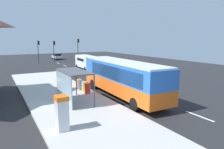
% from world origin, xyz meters
% --- Properties ---
extents(ground_plane, '(56.00, 92.00, 0.04)m').
position_xyz_m(ground_plane, '(0.00, 14.00, -0.02)').
color(ground_plane, '#262628').
extents(sidewalk_platform, '(6.20, 30.00, 0.18)m').
position_xyz_m(sidewalk_platform, '(-6.40, 2.00, 0.09)').
color(sidewalk_platform, beige).
rests_on(sidewalk_platform, ground).
extents(lane_stripe_seg_0, '(0.16, 2.20, 0.01)m').
position_xyz_m(lane_stripe_seg_0, '(0.25, -6.00, 0.01)').
color(lane_stripe_seg_0, silver).
rests_on(lane_stripe_seg_0, ground).
extents(lane_stripe_seg_1, '(0.16, 2.20, 0.01)m').
position_xyz_m(lane_stripe_seg_1, '(0.25, -1.00, 0.01)').
color(lane_stripe_seg_1, silver).
rests_on(lane_stripe_seg_1, ground).
extents(lane_stripe_seg_2, '(0.16, 2.20, 0.01)m').
position_xyz_m(lane_stripe_seg_2, '(0.25, 4.00, 0.01)').
color(lane_stripe_seg_2, silver).
rests_on(lane_stripe_seg_2, ground).
extents(lane_stripe_seg_3, '(0.16, 2.20, 0.01)m').
position_xyz_m(lane_stripe_seg_3, '(0.25, 9.00, 0.01)').
color(lane_stripe_seg_3, silver).
rests_on(lane_stripe_seg_3, ground).
extents(lane_stripe_seg_4, '(0.16, 2.20, 0.01)m').
position_xyz_m(lane_stripe_seg_4, '(0.25, 14.00, 0.01)').
color(lane_stripe_seg_4, silver).
rests_on(lane_stripe_seg_4, ground).
extents(lane_stripe_seg_5, '(0.16, 2.20, 0.01)m').
position_xyz_m(lane_stripe_seg_5, '(0.25, 19.00, 0.01)').
color(lane_stripe_seg_5, silver).
rests_on(lane_stripe_seg_5, ground).
extents(lane_stripe_seg_6, '(0.16, 2.20, 0.01)m').
position_xyz_m(lane_stripe_seg_6, '(0.25, 24.00, 0.01)').
color(lane_stripe_seg_6, silver).
rests_on(lane_stripe_seg_6, ground).
extents(lane_stripe_seg_7, '(0.16, 2.20, 0.01)m').
position_xyz_m(lane_stripe_seg_7, '(0.25, 29.00, 0.01)').
color(lane_stripe_seg_7, silver).
rests_on(lane_stripe_seg_7, ground).
extents(bus, '(2.83, 11.08, 3.21)m').
position_xyz_m(bus, '(-1.71, 0.66, 1.84)').
color(bus, orange).
rests_on(bus, ground).
extents(white_van, '(2.10, 5.23, 2.30)m').
position_xyz_m(white_van, '(2.20, 18.26, 1.34)').
color(white_van, white).
rests_on(white_van, ground).
extents(sedan_near, '(1.93, 4.44, 1.52)m').
position_xyz_m(sedan_near, '(2.30, 37.26, 0.79)').
color(sedan_near, '#B7B7BC').
rests_on(sedan_near, ground).
extents(ticket_machine, '(0.66, 0.76, 1.94)m').
position_xyz_m(ticket_machine, '(-8.43, -3.87, 1.17)').
color(ticket_machine, silver).
rests_on(ticket_machine, sidewalk_platform).
extents(recycling_bin_red, '(0.52, 0.52, 0.95)m').
position_xyz_m(recycling_bin_red, '(-4.20, 2.60, 0.66)').
color(recycling_bin_red, red).
rests_on(recycling_bin_red, sidewalk_platform).
extents(recycling_bin_yellow, '(0.52, 0.52, 0.95)m').
position_xyz_m(recycling_bin_yellow, '(-4.20, 3.30, 0.66)').
color(recycling_bin_yellow, yellow).
rests_on(recycling_bin_yellow, sidewalk_platform).
extents(recycling_bin_blue, '(0.52, 0.52, 0.95)m').
position_xyz_m(recycling_bin_blue, '(-4.20, 4.00, 0.66)').
color(recycling_bin_blue, blue).
rests_on(recycling_bin_blue, sidewalk_platform).
extents(recycling_bin_orange, '(0.52, 0.52, 0.95)m').
position_xyz_m(recycling_bin_orange, '(-4.20, 4.70, 0.66)').
color(recycling_bin_orange, orange).
rests_on(recycling_bin_orange, sidewalk_platform).
extents(traffic_light_near_side, '(0.49, 0.28, 5.18)m').
position_xyz_m(traffic_light_near_side, '(5.50, 30.60, 3.43)').
color(traffic_light_near_side, '#2D2D2D').
rests_on(traffic_light_near_side, ground).
extents(traffic_light_far_side, '(0.49, 0.28, 4.76)m').
position_xyz_m(traffic_light_far_side, '(-3.10, 31.40, 3.18)').
color(traffic_light_far_side, '#2D2D2D').
rests_on(traffic_light_far_side, ground).
extents(traffic_light_median, '(0.49, 0.28, 4.68)m').
position_xyz_m(traffic_light_median, '(0.40, 32.20, 3.13)').
color(traffic_light_median, '#2D2D2D').
rests_on(traffic_light_median, ground).
extents(bus_shelter, '(1.80, 4.00, 2.50)m').
position_xyz_m(bus_shelter, '(-6.41, 0.69, 2.10)').
color(bus_shelter, '#4C4C51').
rests_on(bus_shelter, sidewalk_platform).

